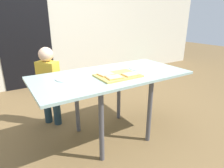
% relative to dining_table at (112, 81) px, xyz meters
% --- Properties ---
extents(ground_plane, '(16.00, 16.00, 0.00)m').
position_rel_dining_table_xyz_m(ground_plane, '(0.00, 0.00, -0.66)').
color(ground_plane, brown).
extents(house_wall_back, '(8.00, 0.20, 2.85)m').
position_rel_dining_table_xyz_m(house_wall_back, '(0.00, 2.29, 0.77)').
color(house_wall_back, beige).
rests_on(house_wall_back, ground).
extents(house_door, '(0.90, 0.02, 2.00)m').
position_rel_dining_table_xyz_m(house_door, '(-0.46, 2.18, 0.34)').
color(house_door, black).
rests_on(house_door, ground).
extents(dining_table, '(1.59, 0.77, 0.73)m').
position_rel_dining_table_xyz_m(dining_table, '(0.00, 0.00, 0.00)').
color(dining_table, '#96B3AC').
rests_on(dining_table, ground).
extents(cutting_board, '(0.41, 0.30, 0.02)m').
position_rel_dining_table_xyz_m(cutting_board, '(0.01, -0.10, 0.08)').
color(cutting_board, tan).
rests_on(cutting_board, dining_table).
extents(pizza_slice_far_left, '(0.16, 0.13, 0.01)m').
position_rel_dining_table_xyz_m(pizza_slice_far_left, '(-0.09, -0.04, 0.10)').
color(pizza_slice_far_left, '#E09C54').
rests_on(pizza_slice_far_left, cutting_board).
extents(pizza_slice_near_left, '(0.16, 0.14, 0.01)m').
position_rel_dining_table_xyz_m(pizza_slice_near_left, '(-0.08, -0.16, 0.10)').
color(pizza_slice_near_left, '#E09C54').
rests_on(pizza_slice_near_left, cutting_board).
extents(pizza_slice_near_right, '(0.15, 0.13, 0.01)m').
position_rel_dining_table_xyz_m(pizza_slice_near_right, '(0.11, -0.17, 0.10)').
color(pizza_slice_near_right, '#E09C54').
rests_on(pizza_slice_near_right, cutting_board).
extents(plate_white_right, '(0.20, 0.20, 0.01)m').
position_rel_dining_table_xyz_m(plate_white_right, '(0.37, 0.01, 0.08)').
color(plate_white_right, white).
rests_on(plate_white_right, dining_table).
extents(plate_white_left, '(0.20, 0.20, 0.01)m').
position_rel_dining_table_xyz_m(plate_white_left, '(-0.45, 0.09, 0.08)').
color(plate_white_left, white).
rests_on(plate_white_left, dining_table).
extents(child_left, '(0.26, 0.28, 0.97)m').
position_rel_dining_table_xyz_m(child_left, '(-0.49, 0.63, -0.11)').
color(child_left, '#20343D').
rests_on(child_left, ground).
extents(garden_hose_coil, '(0.40, 0.40, 0.03)m').
position_rel_dining_table_xyz_m(garden_hose_coil, '(2.21, 1.64, -0.65)').
color(garden_hose_coil, '#39B674').
rests_on(garden_hose_coil, ground).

